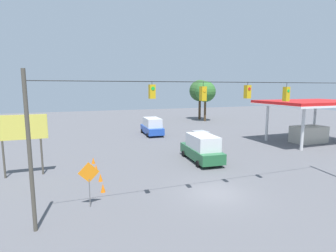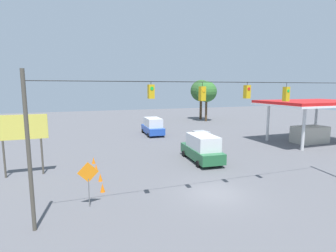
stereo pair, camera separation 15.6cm
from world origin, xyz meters
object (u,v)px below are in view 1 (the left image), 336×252
box_truck_blue_oncoming_deep (152,126)px  traffic_cone_second (100,177)px  traffic_cone_fourth (93,161)px  box_truck_green_crossing_near (202,148)px  overhead_signal_span (226,120)px  traffic_cone_nearest (103,188)px  roadside_billboard (21,132)px  work_zone_sign (89,176)px  tree_horizon_right (200,91)px  traffic_cone_third (96,168)px  gas_station (310,112)px  tree_horizon_left (205,92)px  sedan_silver_oncoming_far (200,139)px

box_truck_blue_oncoming_deep → traffic_cone_second: (9.74, 18.20, -1.00)m
traffic_cone_fourth → box_truck_green_crossing_near: bearing=164.8°
overhead_signal_span → traffic_cone_nearest: size_ratio=35.80×
overhead_signal_span → traffic_cone_second: bearing=-40.3°
traffic_cone_nearest → roadside_billboard: 8.79m
work_zone_sign → tree_horizon_right: 46.55m
traffic_cone_third → tree_horizon_right: bearing=-130.1°
traffic_cone_nearest → work_zone_sign: 2.85m
gas_station → tree_horizon_right: 28.18m
traffic_cone_fourth → tree_horizon_left: bearing=-135.6°
box_truck_blue_oncoming_deep → sedan_silver_oncoming_far: (-3.27, 9.97, -0.31)m
roadside_billboard → traffic_cone_fourth: bearing=-163.2°
traffic_cone_nearest → traffic_cone_second: bearing=-91.7°
traffic_cone_nearest → tree_horizon_right: bearing=-125.9°
traffic_cone_fourth → tree_horizon_left: tree_horizon_left is taller
box_truck_blue_oncoming_deep → roadside_billboard: (15.54, 14.76, 2.43)m
work_zone_sign → overhead_signal_span: bearing=167.5°
traffic_cone_second → work_zone_sign: (1.07, 4.35, 1.67)m
traffic_cone_fourth → work_zone_sign: 9.70m
traffic_cone_nearest → gas_station: 29.03m
traffic_cone_second → tree_horizon_right: size_ratio=0.07×
work_zone_sign → tree_horizon_left: bearing=-127.5°
box_truck_green_crossing_near → traffic_cone_nearest: box_truck_green_crossing_near is taller
sedan_silver_oncoming_far → gas_station: 15.25m
sedan_silver_oncoming_far → overhead_signal_span: bearing=68.4°
sedan_silver_oncoming_far → roadside_billboard: size_ratio=0.81×
box_truck_blue_oncoming_deep → box_truck_green_crossing_near: 15.84m
overhead_signal_span → sedan_silver_oncoming_far: 16.10m
overhead_signal_span → sedan_silver_oncoming_far: size_ratio=5.42×
overhead_signal_span → box_truck_blue_oncoming_deep: overhead_signal_span is taller
traffic_cone_second → gas_station: bearing=-168.9°
sedan_silver_oncoming_far → traffic_cone_second: size_ratio=6.60×
traffic_cone_nearest → roadside_billboard: roadside_billboard is taller
box_truck_green_crossing_near → tree_horizon_right: bearing=-116.7°
traffic_cone_second → box_truck_green_crossing_near: bearing=-166.8°
traffic_cone_fourth → tree_horizon_left: 36.32m
sedan_silver_oncoming_far → tree_horizon_left: size_ratio=0.48×
sedan_silver_oncoming_far → traffic_cone_second: (13.01, 8.24, -0.69)m
box_truck_blue_oncoming_deep → gas_station: (-17.93, 12.79, 2.76)m
tree_horizon_left → box_truck_blue_oncoming_deep: bearing=37.5°
traffic_cone_nearest → traffic_cone_fourth: bearing=-89.4°
box_truck_blue_oncoming_deep → box_truck_green_crossing_near: size_ratio=0.99×
overhead_signal_span → box_truck_green_crossing_near: (-2.81, -8.57, -3.94)m
roadside_billboard → tree_horizon_left: tree_horizon_left is taller
traffic_cone_second → work_zone_sign: work_zone_sign is taller
tree_horizon_left → traffic_cone_second: bearing=49.9°
work_zone_sign → tree_horizon_right: tree_horizon_right is taller
sedan_silver_oncoming_far → tree_horizon_right: tree_horizon_right is taller
traffic_cone_nearest → traffic_cone_third: same height
box_truck_blue_oncoming_deep → roadside_billboard: bearing=43.5°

